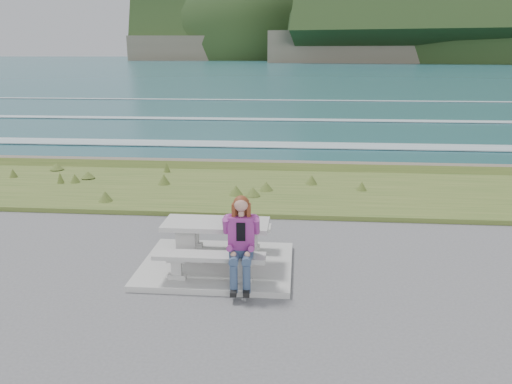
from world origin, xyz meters
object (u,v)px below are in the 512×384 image
picnic_table (216,231)px  bench_seaward (223,230)px  seated_woman (241,254)px  bench_landward (209,260)px

picnic_table → bench_seaward: bearing=90.0°
seated_woman → bench_seaward: bearing=105.6°
seated_woman → picnic_table: bearing=118.9°
bench_seaward → seated_woman: seated_woman is taller
bench_landward → seated_woman: (0.53, -0.14, 0.18)m
picnic_table → seated_woman: seated_woman is taller
bench_landward → seated_woman: bearing=-14.5°
picnic_table → seated_woman: bearing=-57.9°
bench_seaward → bench_landward: bearing=-90.0°
picnic_table → bench_seaward: size_ratio=1.00×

